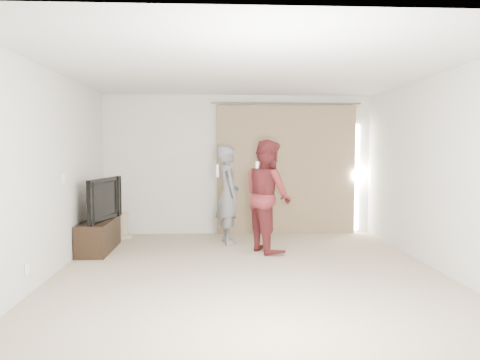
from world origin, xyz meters
name	(u,v)px	position (x,y,z in m)	size (l,w,h in m)	color
floor	(249,271)	(0.00, 0.00, 0.00)	(5.50, 5.50, 0.00)	#BCA68D
wall_back	(238,165)	(0.00, 2.75, 1.30)	(5.00, 0.04, 2.60)	silver
wall_left	(52,173)	(-2.50, 0.00, 1.30)	(0.04, 5.50, 2.60)	silver
ceiling	(249,71)	(0.00, 0.00, 2.60)	(5.00, 5.50, 0.01)	silver
curtain	(287,170)	(0.91, 2.68, 1.20)	(2.80, 0.11, 2.46)	#8B7455
tv_console	(99,236)	(-2.27, 1.36, 0.24)	(0.43, 1.25, 0.48)	black
tv	(98,199)	(-2.27, 1.36, 0.82)	(1.16, 0.15, 0.67)	black
scratching_post	(123,228)	(-2.10, 2.40, 0.19)	(0.34, 0.34, 0.46)	tan
person_man	(228,195)	(-0.21, 1.81, 0.83)	(0.51, 0.67, 1.66)	slate
person_woman	(268,196)	(0.39, 1.19, 0.87)	(0.93, 1.03, 1.75)	maroon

